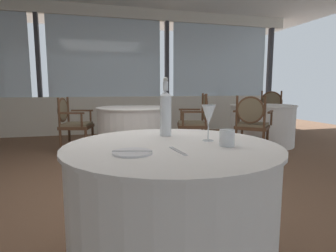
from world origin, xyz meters
TOP-DOWN VIEW (x-y plane):
  - ground_plane at (0.00, 0.00)m, footprint 12.80×12.80m
  - window_wall_far at (0.00, 3.70)m, footprint 9.11×0.14m
  - foreground_table at (0.10, -1.39)m, footprint 1.15×1.15m
  - side_plate at (-0.13, -1.54)m, footprint 0.18×0.18m
  - butter_knife at (-0.13, -1.54)m, footprint 0.18×0.07m
  - dinner_fork at (0.08, -1.56)m, footprint 0.04×0.18m
  - water_bottle at (0.14, -1.11)m, footprint 0.07×0.07m
  - wine_glass at (0.33, -1.35)m, footprint 0.08×0.08m
  - water_tumbler at (0.37, -1.50)m, footprint 0.08×0.08m
  - background_table_0 at (2.68, 1.60)m, footprint 1.17×1.17m
  - dining_chair_0_0 at (2.00, 0.86)m, footprint 0.66×0.66m
  - dining_chair_0_1 at (3.38, 2.35)m, footprint 0.66×0.66m
  - background_table_1 at (0.32, 1.64)m, footprint 1.20×1.20m
  - dining_chair_1_0 at (-0.67, 1.90)m, footprint 0.56×0.61m
  - dining_chair_1_1 at (1.32, 1.38)m, footprint 0.56×0.61m

SIDE VIEW (x-z plane):
  - ground_plane at x=0.00m, z-range 0.00..0.00m
  - foreground_table at x=0.10m, z-range 0.00..0.74m
  - background_table_1 at x=0.32m, z-range 0.00..0.74m
  - background_table_0 at x=2.68m, z-range 0.00..0.74m
  - dining_chair_1_0 at x=-0.67m, z-range 0.08..0.97m
  - dining_chair_0_0 at x=2.00m, z-range 0.09..1.02m
  - dining_chair_1_1 at x=1.32m, z-range 0.08..1.04m
  - dining_chair_0_1 at x=3.38m, z-range 0.07..1.06m
  - dinner_fork at x=0.08m, z-range 0.74..0.74m
  - side_plate at x=-0.13m, z-range 0.74..0.75m
  - butter_knife at x=-0.13m, z-range 0.75..0.75m
  - water_tumbler at x=0.37m, z-range 0.74..0.82m
  - wine_glass at x=0.33m, z-range 0.78..0.99m
  - water_bottle at x=0.14m, z-range 0.70..1.07m
  - window_wall_far at x=0.00m, z-range -0.29..2.57m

